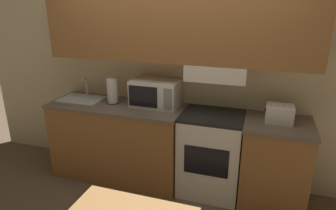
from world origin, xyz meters
name	(u,v)px	position (x,y,z in m)	size (l,w,h in m)	color
ground_plane	(178,171)	(0.00, 0.00, 0.00)	(16.00, 16.00, 0.00)	brown
wall_back	(178,50)	(0.01, -0.07, 1.51)	(5.19, 0.38, 2.55)	beige
lower_counter_main	(118,141)	(-0.64, -0.29, 0.45)	(1.52, 0.60, 0.90)	#936033
lower_counter_right_stub	(274,164)	(1.08, -0.29, 0.45)	(0.64, 0.60, 0.90)	#936033
stove_range	(211,154)	(0.44, -0.27, 0.45)	(0.63, 0.54, 0.90)	white
microwave	(156,93)	(-0.21, -0.18, 1.04)	(0.51, 0.33, 0.29)	white
toaster	(279,114)	(1.07, -0.26, 0.98)	(0.26, 0.21, 0.16)	white
sink_basin	(81,99)	(-1.09, -0.29, 0.91)	(0.48, 0.35, 0.25)	#B7BABF
paper_towel_roll	(112,91)	(-0.70, -0.25, 1.04)	(0.14, 0.14, 0.28)	black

